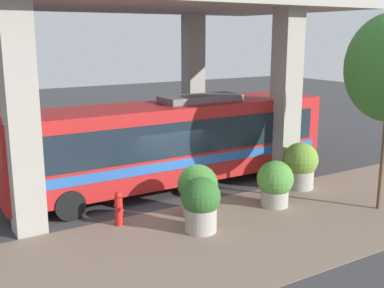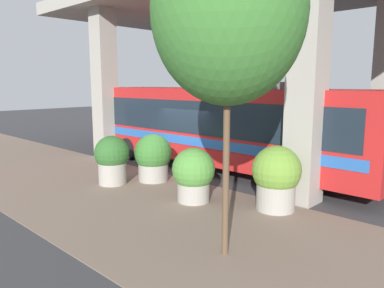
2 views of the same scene
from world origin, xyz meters
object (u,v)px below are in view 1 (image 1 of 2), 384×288
(planter_front, at_px, (275,183))
(planter_middle, at_px, (300,165))
(bus, at_px, (173,139))
(fire_hydrant, at_px, (119,209))
(planter_back, at_px, (198,189))
(planter_extra, at_px, (201,203))

(planter_front, relative_size, planter_middle, 0.89)
(bus, bearing_deg, fire_hydrant, 127.02)
(planter_front, distance_m, planter_back, 2.79)
(bus, bearing_deg, planter_front, -152.18)
(fire_hydrant, relative_size, planter_back, 0.65)
(planter_extra, bearing_deg, planter_front, -81.01)
(bus, xyz_separation_m, planter_extra, (-4.25, 1.42, -1.02))
(fire_hydrant, xyz_separation_m, planter_back, (-0.45, -2.62, 0.30))
(bus, bearing_deg, planter_middle, -123.16)
(planter_back, xyz_separation_m, planter_extra, (-1.28, 0.69, 0.04))
(planter_middle, distance_m, planter_extra, 5.76)
(planter_middle, height_order, planter_back, planter_middle)
(planter_middle, distance_m, planter_back, 4.87)
(bus, distance_m, planter_middle, 5.03)
(planter_extra, bearing_deg, bus, -18.43)
(bus, xyz_separation_m, planter_front, (-3.72, -1.96, -1.08))
(planter_front, distance_m, planter_middle, 2.40)
(planter_middle, height_order, planter_extra, planter_middle)
(bus, distance_m, fire_hydrant, 4.41)
(fire_hydrant, bearing_deg, planter_middle, -91.32)
(fire_hydrant, bearing_deg, planter_extra, -131.84)
(bus, height_order, planter_middle, bus)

